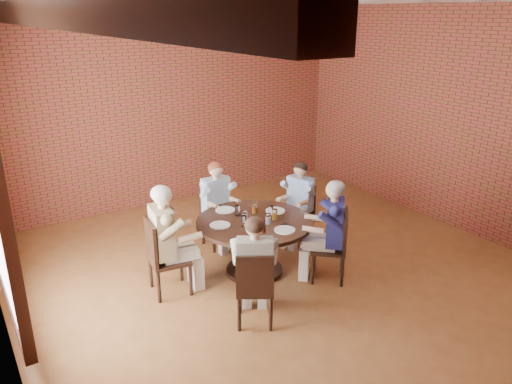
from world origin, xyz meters
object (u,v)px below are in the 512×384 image
diner_d (255,271)px  diner_c (168,240)px  smartphone (287,226)px  chair_b (215,213)px  chair_e (336,243)px  dining_table (254,236)px  chair_d (255,286)px  diner_e (330,231)px  diner_a (298,204)px  diner_b (218,205)px  chair_a (300,211)px  chair_c (161,255)px

diner_d → diner_c: bearing=-32.6°
smartphone → chair_b: bearing=92.3°
diner_c → smartphone: diner_c is taller
smartphone → chair_e: bearing=-39.2°
dining_table → diner_d: diner_d is taller
chair_d → smartphone: bearing=-112.1°
dining_table → diner_e: bearing=-42.0°
dining_table → diner_a: (1.04, 0.43, 0.09)m
diner_d → chair_b: bearing=-74.3°
diner_b → diner_e: size_ratio=0.95×
chair_a → diner_a: 0.15m
dining_table → chair_e: bearing=-42.0°
dining_table → diner_c: diner_c is taller
chair_b → chair_d: chair_d is taller
chair_a → chair_b: chair_b is taller
diner_c → smartphone: size_ratio=8.98×
chair_d → diner_a: bearing=-107.0°
diner_a → diner_d: size_ratio=0.97×
smartphone → diner_d: bearing=-153.8°
diner_c → chair_a: bearing=-74.5°
chair_b → smartphone: 1.48m
diner_e → chair_c: bearing=-70.7°
smartphone → diner_c: bearing=150.8°
diner_d → chair_a: bearing=-108.2°
chair_c → chair_d: size_ratio=1.07×
chair_a → diner_c: bearing=-104.7°
chair_c → diner_c: (0.09, -0.01, 0.17)m
chair_c → chair_d: 1.32m
chair_a → chair_b: bearing=-140.5°
diner_a → diner_c: 2.19m
diner_c → diner_e: 2.01m
diner_d → chair_e: (1.38, 0.26, -0.13)m
diner_c → chair_e: bearing=-106.5°
chair_d → smartphone: (0.89, 0.64, 0.26)m
diner_b → chair_e: 1.86m
chair_c → chair_e: chair_c is taller
dining_table → chair_d: 1.21m
diner_c → chair_d: (0.49, -1.18, -0.20)m
smartphone → diner_b: bearing=92.8°
chair_e → chair_d: bearing=-35.2°
diner_a → chair_d: (-1.68, -1.46, -0.12)m
chair_b → smartphone: size_ratio=5.85×
diner_b → smartphone: size_ratio=8.24×
diner_b → diner_c: size_ratio=0.92×
diner_e → smartphone: 0.54m
diner_a → chair_e: (-0.26, -1.14, -0.11)m
diner_a → smartphone: bearing=-66.8°
chair_c → diner_e: size_ratio=0.72×
chair_c → diner_e: (1.94, -0.81, 0.15)m
diner_b → smartphone: (0.26, -1.36, 0.12)m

